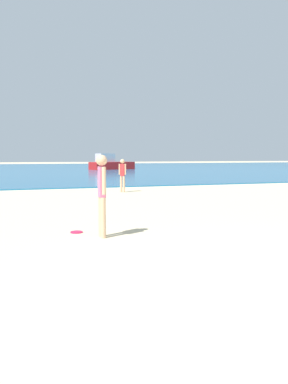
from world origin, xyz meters
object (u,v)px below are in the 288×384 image
(person_standing, at_px, (102,191))
(boat_far, at_px, (111,164))
(frisbee, at_px, (77,232))
(person_distant, at_px, (122,173))

(person_standing, distance_m, boat_far, 37.48)
(frisbee, height_order, person_distant, person_distant)
(person_standing, bearing_deg, frisbee, -150.42)
(person_standing, relative_size, frisbee, 6.32)
(frisbee, relative_size, person_distant, 0.18)
(frisbee, bearing_deg, boat_far, 74.97)
(person_distant, xyz_separation_m, boat_far, (6.19, 27.18, -0.15))
(person_distant, bearing_deg, frisbee, 99.59)
(person_distant, bearing_deg, boat_far, -71.52)
(frisbee, bearing_deg, person_distant, 68.28)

